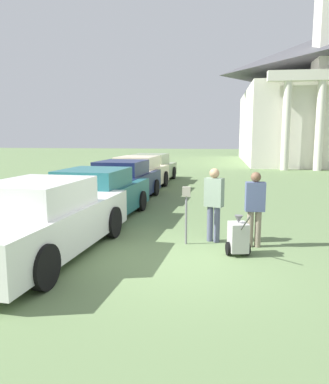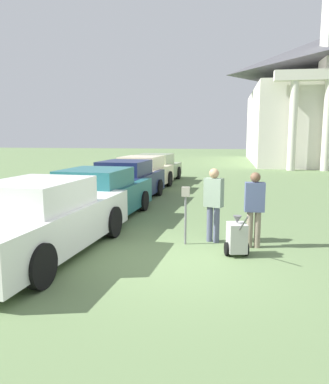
% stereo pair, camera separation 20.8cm
% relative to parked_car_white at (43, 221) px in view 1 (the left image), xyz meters
% --- Properties ---
extents(ground_plane, '(120.00, 120.00, 0.00)m').
position_rel_parked_car_white_xyz_m(ground_plane, '(2.78, 0.05, -0.74)').
color(ground_plane, '#607A4C').
extents(parked_car_white, '(2.30, 5.28, 1.59)m').
position_rel_parked_car_white_xyz_m(parked_car_white, '(0.00, 0.00, 0.00)').
color(parked_car_white, silver).
rests_on(parked_car_white, ground_plane).
extents(parked_car_teal, '(2.34, 4.94, 1.51)m').
position_rel_parked_car_white_xyz_m(parked_car_teal, '(0.00, 3.39, -0.04)').
color(parked_car_teal, '#23666B').
rests_on(parked_car_teal, ground_plane).
extents(parked_car_navy, '(2.23, 4.79, 1.53)m').
position_rel_parked_car_white_xyz_m(parked_car_navy, '(0.00, 6.59, -0.04)').
color(parked_car_navy, '#19234C').
rests_on(parked_car_navy, ground_plane).
extents(parked_car_cream, '(2.24, 4.84, 1.53)m').
position_rel_parked_car_white_xyz_m(parked_car_cream, '(0.00, 9.37, -0.02)').
color(parked_car_cream, beige).
rests_on(parked_car_cream, ground_plane).
extents(parked_car_sage, '(2.32, 4.80, 1.48)m').
position_rel_parked_car_white_xyz_m(parked_car_sage, '(-0.00, 12.52, -0.06)').
color(parked_car_sage, gray).
rests_on(parked_car_sage, ground_plane).
extents(parking_meter, '(0.18, 0.09, 1.33)m').
position_rel_parked_car_white_xyz_m(parking_meter, '(2.83, 1.25, 0.18)').
color(parking_meter, slate).
rests_on(parking_meter, ground_plane).
extents(person_worker, '(0.47, 0.36, 1.73)m').
position_rel_parked_car_white_xyz_m(person_worker, '(3.45, 1.55, 0.24)').
color(person_worker, '#515670').
rests_on(person_worker, ground_plane).
extents(person_supervisor, '(0.43, 0.25, 1.68)m').
position_rel_parked_car_white_xyz_m(person_supervisor, '(4.35, 1.25, 0.21)').
color(person_supervisor, gray).
rests_on(person_supervisor, ground_plane).
extents(equipment_cart, '(0.52, 1.00, 1.00)m').
position_rel_parked_car_white_xyz_m(equipment_cart, '(3.97, 0.61, -0.36)').
color(equipment_cart, '#B2B2AD').
rests_on(equipment_cart, ground_plane).
extents(church, '(11.45, 17.24, 23.03)m').
position_rel_parked_car_white_xyz_m(church, '(11.57, 28.58, 4.96)').
color(church, silver).
rests_on(church, ground_plane).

